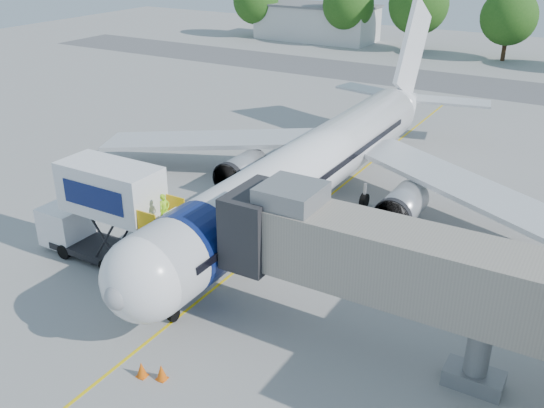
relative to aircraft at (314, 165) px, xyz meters
The scene contains 13 objects.
ground 5.07m from the aircraft, 90.00° to the right, with size 160.00×160.00×0.00m, color #9B9B98.
guidance_line 5.06m from the aircraft, 90.00° to the right, with size 0.15×70.00×0.01m, color yellow.
taxiway_strip 37.99m from the aircraft, 90.00° to the left, with size 120.00×10.00×0.01m, color #59595B.
aircraft is the anchor object (origin of this frame).
jet_bridge 13.77m from the aircraft, 54.30° to the right, with size 13.90×3.20×6.60m.
catering_hiloader 12.77m from the aircraft, 119.42° to the right, with size 8.50×2.44×5.50m.
safety_cone_a 17.38m from the aircraft, 85.76° to the right, with size 0.42×0.42×0.67m.
safety_cone_b 17.19m from the aircraft, 83.11° to the right, with size 0.42×0.42×0.67m.
outbuilding_left 62.50m from the aircraft, 116.61° to the left, with size 18.40×8.40×5.30m.
tree_a 65.16m from the aircraft, 125.05° to the left, with size 7.05×7.05×8.99m.
tree_b 57.94m from the aircraft, 112.16° to the left, with size 7.42×7.42×9.45m.
tree_c 55.51m from the aircraft, 102.14° to the left, with size 8.18×8.18×10.43m.
tree_d 53.72m from the aircraft, 89.51° to the left, with size 7.15×7.15×9.12m.
Camera 1 is at (15.12, -26.51, 15.95)m, focal length 40.00 mm.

